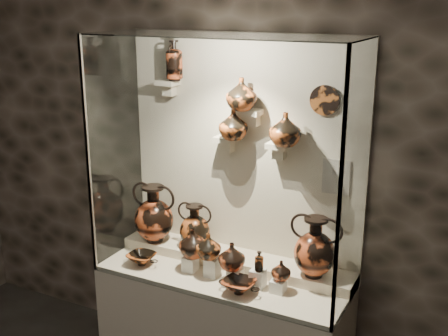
{
  "coord_description": "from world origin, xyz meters",
  "views": [
    {
      "loc": [
        1.56,
        -0.84,
        2.6
      ],
      "look_at": [
        -0.02,
        2.23,
        1.56
      ],
      "focal_mm": 45.0,
      "sensor_mm": 36.0,
      "label": 1
    }
  ],
  "objects_px": {
    "jug_e": "(281,270)",
    "lekythos_small": "(259,260)",
    "amphora_left": "(154,213)",
    "lekythos_tall": "(174,58)",
    "amphora_right": "(315,247)",
    "kylix_left": "(142,258)",
    "jug_b": "(209,246)",
    "kylix_right": "(239,285)",
    "jug_a": "(193,243)",
    "ovoid_vase_a": "(233,124)",
    "amphora_mid": "(195,226)",
    "jug_c": "(232,256)",
    "ovoid_vase_c": "(285,129)",
    "ovoid_vase_b": "(242,94)"
  },
  "relations": [
    {
      "from": "jug_e",
      "to": "lekythos_small",
      "type": "distance_m",
      "value": 0.15
    },
    {
      "from": "amphora_left",
      "to": "lekythos_tall",
      "type": "bearing_deg",
      "value": 36.11
    },
    {
      "from": "amphora_right",
      "to": "kylix_left",
      "type": "height_order",
      "value": "amphora_right"
    },
    {
      "from": "jug_b",
      "to": "amphora_right",
      "type": "bearing_deg",
      "value": 24.46
    },
    {
      "from": "amphora_left",
      "to": "kylix_right",
      "type": "xyz_separation_m",
      "value": [
        0.83,
        -0.3,
        -0.23
      ]
    },
    {
      "from": "jug_a",
      "to": "lekythos_small",
      "type": "distance_m",
      "value": 0.5
    },
    {
      "from": "lekythos_small",
      "to": "ovoid_vase_a",
      "type": "relative_size",
      "value": 0.76
    },
    {
      "from": "amphora_mid",
      "to": "lekythos_tall",
      "type": "xyz_separation_m",
      "value": [
        -0.18,
        0.07,
        1.16
      ]
    },
    {
      "from": "amphora_left",
      "to": "kylix_left",
      "type": "bearing_deg",
      "value": -79.32
    },
    {
      "from": "amphora_left",
      "to": "lekythos_small",
      "type": "height_order",
      "value": "amphora_left"
    },
    {
      "from": "jug_b",
      "to": "jug_c",
      "type": "distance_m",
      "value": 0.17
    },
    {
      "from": "lekythos_small",
      "to": "lekythos_tall",
      "type": "relative_size",
      "value": 0.49
    },
    {
      "from": "jug_e",
      "to": "ovoid_vase_a",
      "type": "xyz_separation_m",
      "value": [
        -0.45,
        0.23,
        0.84
      ]
    },
    {
      "from": "lekythos_small",
      "to": "kylix_left",
      "type": "relative_size",
      "value": 0.62
    },
    {
      "from": "amphora_mid",
      "to": "kylix_left",
      "type": "bearing_deg",
      "value": -130.29
    },
    {
      "from": "jug_a",
      "to": "ovoid_vase_a",
      "type": "relative_size",
      "value": 1.0
    },
    {
      "from": "jug_a",
      "to": "ovoid_vase_c",
      "type": "height_order",
      "value": "ovoid_vase_c"
    },
    {
      "from": "amphora_right",
      "to": "jug_e",
      "type": "height_order",
      "value": "amphora_right"
    },
    {
      "from": "amphora_right",
      "to": "lekythos_tall",
      "type": "distance_m",
      "value": 1.56
    },
    {
      "from": "kylix_left",
      "to": "ovoid_vase_c",
      "type": "bearing_deg",
      "value": 32.0
    },
    {
      "from": "jug_e",
      "to": "lekythos_tall",
      "type": "relative_size",
      "value": 0.42
    },
    {
      "from": "jug_c",
      "to": "jug_e",
      "type": "xyz_separation_m",
      "value": [
        0.33,
        0.03,
        -0.04
      ]
    },
    {
      "from": "amphora_right",
      "to": "jug_c",
      "type": "distance_m",
      "value": 0.53
    },
    {
      "from": "amphora_left",
      "to": "ovoid_vase_c",
      "type": "relative_size",
      "value": 2.01
    },
    {
      "from": "amphora_right",
      "to": "jug_e",
      "type": "bearing_deg",
      "value": -120.9
    },
    {
      "from": "amphora_mid",
      "to": "lekythos_tall",
      "type": "relative_size",
      "value": 1.05
    },
    {
      "from": "amphora_right",
      "to": "ovoid_vase_b",
      "type": "distance_m",
      "value": 1.08
    },
    {
      "from": "amphora_mid",
      "to": "amphora_right",
      "type": "distance_m",
      "value": 0.89
    },
    {
      "from": "jug_c",
      "to": "lekythos_small",
      "type": "bearing_deg",
      "value": -16.26
    },
    {
      "from": "amphora_right",
      "to": "kylix_right",
      "type": "relative_size",
      "value": 1.5
    },
    {
      "from": "amphora_right",
      "to": "ovoid_vase_b",
      "type": "bearing_deg",
      "value": -173.2
    },
    {
      "from": "jug_b",
      "to": "ovoid_vase_c",
      "type": "relative_size",
      "value": 0.82
    },
    {
      "from": "amphora_right",
      "to": "ovoid_vase_c",
      "type": "relative_size",
      "value": 1.88
    },
    {
      "from": "kylix_left",
      "to": "kylix_right",
      "type": "distance_m",
      "value": 0.77
    },
    {
      "from": "ovoid_vase_c",
      "to": "amphora_left",
      "type": "bearing_deg",
      "value": 159.93
    },
    {
      "from": "amphora_left",
      "to": "ovoid_vase_b",
      "type": "distance_m",
      "value": 1.13
    },
    {
      "from": "amphora_left",
      "to": "jug_e",
      "type": "distance_m",
      "value": 1.07
    },
    {
      "from": "ovoid_vase_b",
      "to": "jug_c",
      "type": "bearing_deg",
      "value": -51.34
    },
    {
      "from": "kylix_right",
      "to": "lekythos_small",
      "type": "bearing_deg",
      "value": 40.88
    },
    {
      "from": "kylix_right",
      "to": "jug_a",
      "type": "bearing_deg",
      "value": 148.74
    },
    {
      "from": "jug_c",
      "to": "jug_b",
      "type": "bearing_deg",
      "value": 163.55
    },
    {
      "from": "jug_a",
      "to": "ovoid_vase_b",
      "type": "height_order",
      "value": "ovoid_vase_b"
    },
    {
      "from": "ovoid_vase_a",
      "to": "jug_c",
      "type": "bearing_deg",
      "value": -87.07
    },
    {
      "from": "amphora_left",
      "to": "amphora_right",
      "type": "bearing_deg",
      "value": -1.6
    },
    {
      "from": "lekythos_tall",
      "to": "amphora_mid",
      "type": "bearing_deg",
      "value": -6.08
    },
    {
      "from": "lekythos_small",
      "to": "kylix_right",
      "type": "bearing_deg",
      "value": -105.4
    },
    {
      "from": "jug_c",
      "to": "lekythos_tall",
      "type": "xyz_separation_m",
      "value": [
        -0.58,
        0.29,
        1.21
      ]
    },
    {
      "from": "kylix_right",
      "to": "jug_c",
      "type": "bearing_deg",
      "value": 121.19
    },
    {
      "from": "jug_a",
      "to": "jug_e",
      "type": "xyz_separation_m",
      "value": [
        0.63,
        0.0,
        -0.06
      ]
    },
    {
      "from": "jug_c",
      "to": "kylix_left",
      "type": "relative_size",
      "value": 0.74
    }
  ]
}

